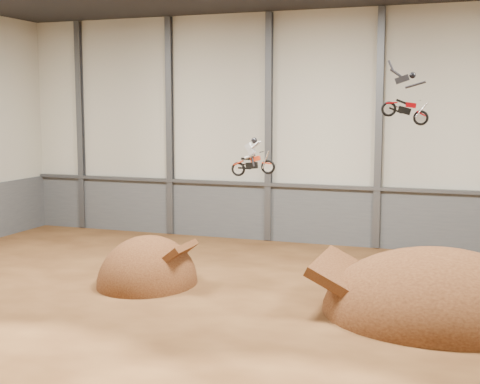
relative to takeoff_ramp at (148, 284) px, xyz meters
name	(u,v)px	position (x,y,z in m)	size (l,w,h in m)	color
floor	(239,315)	(5.68, -3.08, 0.00)	(40.00, 40.00, 0.00)	#432612
back_wall	(323,129)	(5.68, 11.92, 7.00)	(40.00, 0.10, 14.00)	beige
lower_band_back	(321,216)	(5.68, 11.82, 1.75)	(39.80, 0.18, 3.50)	#4C5053
steel_rail	(321,186)	(5.68, 11.67, 3.55)	(39.80, 0.35, 0.20)	#47494F
steel_column_0	(81,126)	(-10.99, 11.72, 7.00)	(0.40, 0.36, 13.90)	#47494F
steel_column_1	(170,127)	(-4.32, 11.72, 7.00)	(0.40, 0.36, 13.90)	#47494F
steel_column_2	(269,128)	(2.35, 11.72, 7.00)	(0.40, 0.36, 13.90)	#47494F
steel_column_3	(379,129)	(9.01, 11.72, 7.00)	(0.40, 0.36, 13.90)	#47494F
takeoff_ramp	(148,284)	(0.00, 0.00, 0.00)	(4.58, 5.29, 4.58)	#3B1E0E
landing_ramp	(438,315)	(13.19, -0.42, 0.00)	(9.30, 8.23, 5.37)	#3B1E0E
fmx_rider_a	(254,155)	(5.15, 0.32, 6.20)	(1.97, 0.75, 1.78)	red
fmx_rider_b	(403,93)	(11.60, -0.77, 8.81)	(2.45, 0.70, 2.10)	#AC040A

